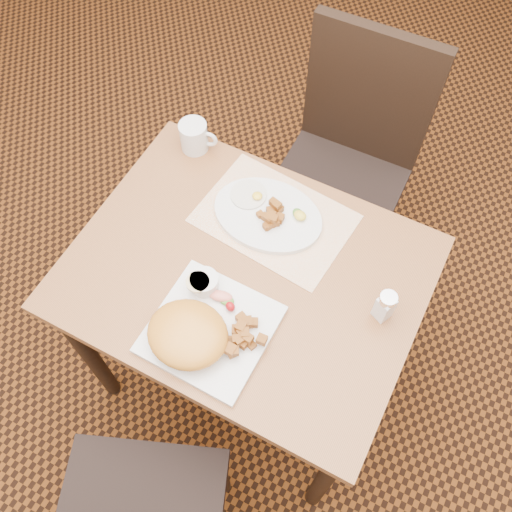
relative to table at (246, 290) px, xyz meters
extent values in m
plane|color=black|center=(0.00, 0.00, -0.64)|extent=(8.00, 8.00, 0.00)
cube|color=#9A5C2F|center=(0.00, 0.00, 0.09)|extent=(0.90, 0.70, 0.03)
cylinder|color=black|center=(-0.40, -0.30, -0.28)|extent=(0.05, 0.05, 0.71)
cylinder|color=black|center=(0.40, -0.30, -0.28)|extent=(0.05, 0.05, 0.71)
cylinder|color=black|center=(-0.40, 0.30, -0.28)|extent=(0.05, 0.05, 0.71)
cylinder|color=black|center=(0.40, 0.30, -0.28)|extent=(0.05, 0.05, 0.71)
cylinder|color=black|center=(-0.21, -0.54, -0.43)|extent=(0.04, 0.04, 0.42)
cylinder|color=black|center=(0.13, -0.40, -0.43)|extent=(0.04, 0.04, 0.42)
cube|color=black|center=(0.05, 0.56, -0.19)|extent=(0.43, 0.43, 0.05)
cylinder|color=black|center=(0.22, 0.75, -0.43)|extent=(0.04, 0.04, 0.42)
cylinder|color=black|center=(0.23, 0.39, -0.43)|extent=(0.04, 0.04, 0.42)
cylinder|color=black|center=(-0.14, 0.74, -0.43)|extent=(0.04, 0.04, 0.42)
cylinder|color=black|center=(-0.13, 0.38, -0.43)|extent=(0.04, 0.04, 0.42)
cube|color=black|center=(0.04, 0.76, 0.08)|extent=(0.42, 0.05, 0.50)
cube|color=white|center=(-0.01, 0.18, 0.11)|extent=(0.43, 0.32, 0.00)
cube|color=silver|center=(0.00, -0.18, 0.12)|extent=(0.28, 0.28, 0.02)
ellipsoid|color=orange|center=(-0.03, -0.23, 0.16)|extent=(0.20, 0.18, 0.07)
ellipsoid|color=orange|center=(0.00, -0.25, 0.14)|extent=(0.08, 0.07, 0.03)
ellipsoid|color=orange|center=(-0.09, -0.20, 0.14)|extent=(0.08, 0.07, 0.03)
cylinder|color=silver|center=(-0.07, -0.09, 0.15)|extent=(0.07, 0.07, 0.04)
cylinder|color=beige|center=(-0.08, -0.11, 0.16)|extent=(0.06, 0.06, 0.01)
ellipsoid|color=#387223|center=(0.00, -0.10, 0.13)|extent=(0.04, 0.03, 0.01)
ellipsoid|color=red|center=(0.02, -0.12, 0.14)|extent=(0.03, 0.03, 0.03)
ellipsoid|color=#F28C72|center=(-0.01, -0.10, 0.14)|extent=(0.07, 0.04, 0.02)
cylinder|color=white|center=(-0.10, 0.20, 0.13)|extent=(0.10, 0.10, 0.01)
ellipsoid|color=yellow|center=(-0.07, 0.21, 0.14)|extent=(0.03, 0.03, 0.01)
ellipsoid|color=#387223|center=(0.05, 0.21, 0.13)|extent=(0.05, 0.05, 0.01)
ellipsoid|color=yellow|center=(0.06, 0.20, 0.14)|extent=(0.04, 0.04, 0.02)
cube|color=white|center=(0.36, 0.05, 0.15)|extent=(0.05, 0.05, 0.08)
cylinder|color=silver|center=(0.36, 0.05, 0.20)|extent=(0.06, 0.06, 0.02)
cylinder|color=silver|center=(-0.33, 0.30, 0.16)|extent=(0.08, 0.08, 0.09)
torus|color=silver|center=(-0.28, 0.31, 0.16)|extent=(0.06, 0.02, 0.05)
cube|color=#9A5518|center=(0.07, -0.15, 0.14)|extent=(0.03, 0.03, 0.02)
cube|color=#9A5518|center=(0.09, -0.22, 0.15)|extent=(0.03, 0.03, 0.02)
cube|color=#9A5518|center=(0.11, -0.18, 0.13)|extent=(0.02, 0.02, 0.01)
cube|color=#9A5518|center=(0.09, -0.18, 0.13)|extent=(0.03, 0.03, 0.02)
cube|color=#9A5518|center=(0.13, -0.16, 0.15)|extent=(0.02, 0.02, 0.02)
cube|color=#9A5518|center=(0.09, -0.19, 0.14)|extent=(0.03, 0.03, 0.02)
cube|color=#9A5518|center=(0.06, -0.13, 0.14)|extent=(0.03, 0.03, 0.02)
cube|color=#9A5518|center=(0.08, -0.19, 0.15)|extent=(0.03, 0.03, 0.02)
cube|color=#9A5518|center=(0.08, -0.18, 0.13)|extent=(0.03, 0.03, 0.02)
cube|color=#9A5518|center=(0.08, -0.16, 0.15)|extent=(0.02, 0.02, 0.02)
cube|color=#9A5518|center=(0.07, -0.19, 0.13)|extent=(0.02, 0.02, 0.02)
cube|color=#9A5518|center=(0.09, -0.17, 0.14)|extent=(0.02, 0.02, 0.02)
cube|color=#9A5518|center=(0.08, -0.19, 0.15)|extent=(0.03, 0.03, 0.02)
cube|color=#9A5518|center=(0.08, -0.22, 0.15)|extent=(0.03, 0.03, 0.02)
cube|color=#9A5518|center=(0.08, -0.22, 0.14)|extent=(0.03, 0.03, 0.02)
cube|color=#9A5518|center=(0.10, -0.18, 0.15)|extent=(0.02, 0.02, 0.02)
cube|color=#9A5518|center=(0.04, -0.20, 0.14)|extent=(0.03, 0.03, 0.02)
cube|color=#9A5518|center=(0.09, -0.17, 0.15)|extent=(0.03, 0.03, 0.02)
cube|color=#9A5518|center=(0.08, -0.17, 0.13)|extent=(0.02, 0.02, 0.02)
cube|color=#9A5518|center=(0.08, -0.17, 0.15)|extent=(0.02, 0.02, 0.02)
cube|color=#9A5518|center=(0.07, -0.16, 0.16)|extent=(0.02, 0.03, 0.03)
cube|color=#9A5518|center=(0.06, -0.16, 0.14)|extent=(0.03, 0.03, 0.02)
cube|color=#9A5518|center=(0.09, -0.13, 0.14)|extent=(0.03, 0.03, 0.02)
cube|color=#9A5518|center=(0.08, -0.13, 0.14)|extent=(0.03, 0.03, 0.03)
cube|color=#9A5518|center=(0.01, 0.16, 0.14)|extent=(0.03, 0.03, 0.02)
cube|color=#9A5518|center=(-0.04, 0.16, 0.14)|extent=(0.02, 0.02, 0.01)
cube|color=#9A5518|center=(-0.01, 0.16, 0.14)|extent=(0.02, 0.02, 0.02)
cube|color=#9A5518|center=(0.00, 0.15, 0.16)|extent=(0.02, 0.02, 0.02)
cube|color=#9A5518|center=(0.00, 0.20, 0.14)|extent=(0.02, 0.02, 0.02)
cube|color=#9A5518|center=(-0.01, 0.19, 0.15)|extent=(0.03, 0.03, 0.02)
cube|color=#9A5518|center=(-0.02, 0.16, 0.14)|extent=(0.02, 0.02, 0.02)
cube|color=#9A5518|center=(-0.02, 0.18, 0.14)|extent=(0.03, 0.03, 0.02)
cube|color=#9A5518|center=(-0.01, 0.16, 0.14)|extent=(0.03, 0.03, 0.02)
cube|color=#9A5518|center=(0.01, 0.17, 0.14)|extent=(0.02, 0.02, 0.02)
cube|color=#9A5518|center=(-0.01, 0.13, 0.14)|extent=(0.02, 0.03, 0.02)
cube|color=#9A5518|center=(0.00, 0.15, 0.14)|extent=(0.02, 0.02, 0.02)
cube|color=#9A5518|center=(0.01, 0.17, 0.14)|extent=(0.03, 0.03, 0.02)
cube|color=#9A5518|center=(-0.01, 0.15, 0.15)|extent=(0.03, 0.03, 0.02)
cube|color=#9A5518|center=(-0.01, 0.16, 0.15)|extent=(0.02, 0.02, 0.02)
cube|color=#9A5518|center=(0.00, 0.15, 0.14)|extent=(0.03, 0.03, 0.02)
cube|color=#9A5518|center=(0.00, 0.14, 0.14)|extent=(0.03, 0.03, 0.02)
cube|color=#9A5518|center=(-0.02, 0.20, 0.15)|extent=(0.02, 0.02, 0.02)
cube|color=#9A5518|center=(0.00, 0.16, 0.15)|extent=(0.02, 0.02, 0.01)
cube|color=#9A5518|center=(0.00, 0.16, 0.14)|extent=(0.03, 0.03, 0.02)
camera|label=1|loc=(0.35, -0.61, 1.40)|focal=40.00mm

